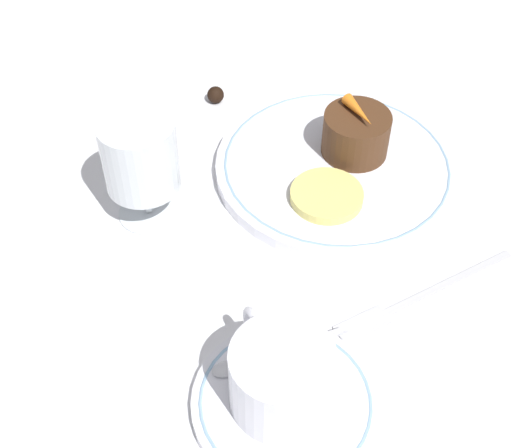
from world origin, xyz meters
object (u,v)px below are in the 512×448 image
object	(u,v)px
dinner_plate	(336,167)
fork	(409,302)
coffee_cup	(281,376)
dessert_cake	(356,134)
wine_glass	(141,160)

from	to	relation	value
dinner_plate	fork	world-z (taller)	dinner_plate
coffee_cup	dessert_cake	distance (m)	0.31
fork	dessert_cake	distance (m)	0.20
dessert_cake	dinner_plate	bearing A→B (deg)	107.20
dessert_cake	wine_glass	bearing A→B (deg)	85.32
dinner_plate	coffee_cup	xyz separation A→B (m)	(-0.22, 0.18, 0.04)
coffee_cup	dessert_cake	size ratio (longest dim) A/B	1.52
wine_glass	fork	distance (m)	0.28
coffee_cup	wine_glass	bearing A→B (deg)	5.74
coffee_cup	wine_glass	size ratio (longest dim) A/B	0.93
dinner_plate	dessert_cake	xyz separation A→B (m)	(0.01, -0.03, 0.03)
dinner_plate	coffee_cup	world-z (taller)	coffee_cup
dinner_plate	dessert_cake	world-z (taller)	dessert_cake
wine_glass	dessert_cake	size ratio (longest dim) A/B	1.64
wine_glass	fork	bearing A→B (deg)	-139.72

